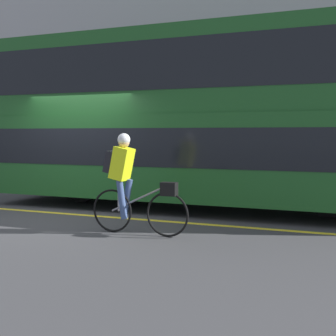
# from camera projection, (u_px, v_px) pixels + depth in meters

# --- Properties ---
(ground_plane) EXTENTS (80.00, 80.00, 0.00)m
(ground_plane) POSITION_uv_depth(u_px,v_px,m) (66.00, 215.00, 9.64)
(ground_plane) COLOR #38383A
(road_center_line) EXTENTS (50.00, 0.14, 0.01)m
(road_center_line) POSITION_uv_depth(u_px,v_px,m) (69.00, 214.00, 9.75)
(road_center_line) COLOR yellow
(road_center_line) RESTS_ON ground_plane
(sidewalk_curb) EXTENTS (60.00, 1.92, 0.10)m
(sidewalk_curb) POSITION_uv_depth(u_px,v_px,m) (167.00, 185.00, 14.74)
(sidewalk_curb) COLOR gray
(sidewalk_curb) RESTS_ON ground_plane
(building_facade) EXTENTS (60.00, 0.30, 6.87)m
(building_facade) POSITION_uv_depth(u_px,v_px,m) (179.00, 80.00, 15.51)
(building_facade) COLOR #9E9EA3
(building_facade) RESTS_ON ground_plane
(bus) EXTENTS (9.32, 2.51, 3.84)m
(bus) POSITION_uv_depth(u_px,v_px,m) (195.00, 113.00, 10.29)
(bus) COLOR black
(bus) RESTS_ON ground_plane
(cyclist_on_bike) EXTENTS (1.75, 0.32, 1.68)m
(cyclist_on_bike) POSITION_uv_depth(u_px,v_px,m) (129.00, 180.00, 7.80)
(cyclist_on_bike) COLOR black
(cyclist_on_bike) RESTS_ON ground_plane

